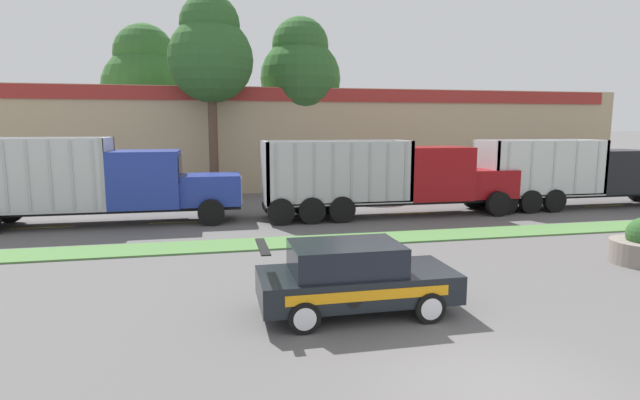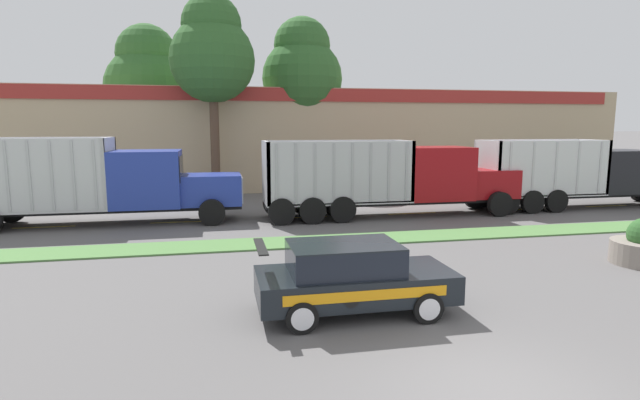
# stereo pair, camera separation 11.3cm
# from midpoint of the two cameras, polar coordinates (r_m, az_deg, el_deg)

# --- Properties ---
(ground_plane) EXTENTS (600.00, 600.00, 0.00)m
(ground_plane) POSITION_cam_midpoint_polar(r_m,az_deg,el_deg) (8.88, 19.59, -20.02)
(ground_plane) COLOR #5B5959
(grass_verge) EXTENTS (120.00, 1.79, 0.06)m
(grass_verge) POSITION_cam_midpoint_polar(r_m,az_deg,el_deg) (18.25, 1.79, -4.61)
(grass_verge) COLOR #517F42
(grass_verge) RESTS_ON ground_plane
(centre_line_2) EXTENTS (2.40, 0.14, 0.01)m
(centre_line_2) POSITION_cam_midpoint_polar(r_m,az_deg,el_deg) (23.61, -29.27, -2.75)
(centre_line_2) COLOR yellow
(centre_line_2) RESTS_ON ground_plane
(centre_line_3) EXTENTS (2.40, 0.14, 0.01)m
(centre_line_3) POSITION_cam_midpoint_polar(r_m,az_deg,el_deg) (22.59, -16.08, -2.45)
(centre_line_3) COLOR yellow
(centre_line_3) RESTS_ON ground_plane
(centre_line_4) EXTENTS (2.40, 0.14, 0.01)m
(centre_line_4) POSITION_cam_midpoint_polar(r_m,az_deg,el_deg) (22.84, -2.44, -2.00)
(centre_line_4) COLOR yellow
(centre_line_4) RESTS_ON ground_plane
(centre_line_5) EXTENTS (2.40, 0.14, 0.01)m
(centre_line_5) POSITION_cam_midpoint_polar(r_m,az_deg,el_deg) (24.32, 10.21, -1.49)
(centre_line_5) COLOR yellow
(centre_line_5) RESTS_ON ground_plane
(centre_line_6) EXTENTS (2.40, 0.14, 0.01)m
(centre_line_6) POSITION_cam_midpoint_polar(r_m,az_deg,el_deg) (26.82, 20.96, -0.99)
(centre_line_6) COLOR yellow
(centre_line_6) RESTS_ON ground_plane
(centre_line_7) EXTENTS (2.40, 0.14, 0.01)m
(centre_line_7) POSITION_cam_midpoint_polar(r_m,az_deg,el_deg) (30.09, 29.62, -0.57)
(centre_line_7) COLOR yellow
(centre_line_7) RESTS_ON ground_plane
(dump_truck_lead) EXTENTS (12.01, 2.58, 3.50)m
(dump_truck_lead) POSITION_cam_midpoint_polar(r_m,az_deg,el_deg) (23.59, 10.18, 2.27)
(dump_truck_lead) COLOR black
(dump_truck_lead) RESTS_ON ground_plane
(dump_truck_mid) EXTENTS (11.36, 2.57, 3.46)m
(dump_truck_mid) POSITION_cam_midpoint_polar(r_m,az_deg,el_deg) (29.39, 28.82, 2.39)
(dump_truck_mid) COLOR black
(dump_truck_mid) RESTS_ON ground_plane
(dump_truck_trail) EXTENTS (11.74, 2.75, 3.68)m
(dump_truck_trail) POSITION_cam_midpoint_polar(r_m,az_deg,el_deg) (22.80, -21.95, 1.60)
(dump_truck_trail) COLOR black
(dump_truck_trail) RESTS_ON ground_plane
(rally_car) EXTENTS (4.38, 2.02, 1.64)m
(rally_car) POSITION_cam_midpoint_polar(r_m,az_deg,el_deg) (11.25, 3.53, -8.74)
(rally_car) COLOR black
(rally_car) RESTS_ON ground_plane
(store_building_backdrop) EXTENTS (42.59, 12.10, 6.49)m
(store_building_backdrop) POSITION_cam_midpoint_polar(r_m,az_deg,el_deg) (37.41, -2.02, 7.10)
(store_building_backdrop) COLOR tan
(store_building_backdrop) RESTS_ON ground_plane
(tree_behind_left) EXTENTS (5.19, 5.19, 11.06)m
(tree_behind_left) POSITION_cam_midpoint_polar(r_m,az_deg,el_deg) (33.33, -2.36, 14.51)
(tree_behind_left) COLOR brown
(tree_behind_left) RESTS_ON ground_plane
(tree_behind_centre) EXTENTS (4.79, 4.79, 11.44)m
(tree_behind_centre) POSITION_cam_midpoint_polar(r_m,az_deg,el_deg) (29.93, -12.51, 16.20)
(tree_behind_centre) COLOR brown
(tree_behind_centre) RESTS_ON ground_plane
(tree_behind_right) EXTENTS (5.81, 5.81, 10.95)m
(tree_behind_right) POSITION_cam_midpoint_polar(r_m,az_deg,el_deg) (36.90, -19.39, 12.72)
(tree_behind_right) COLOR brown
(tree_behind_right) RESTS_ON ground_plane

